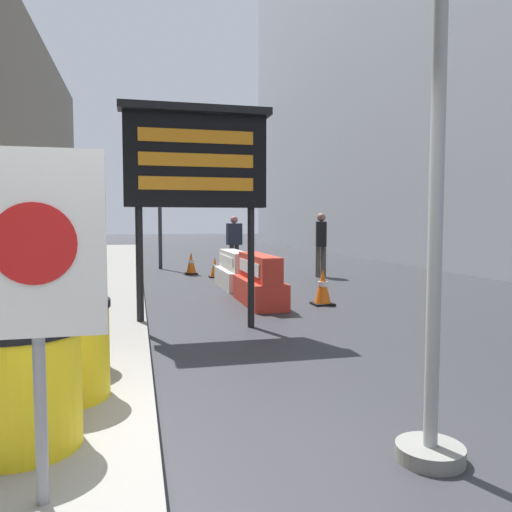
% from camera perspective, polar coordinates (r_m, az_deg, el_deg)
% --- Properties ---
extents(ground_plane, '(120.00, 120.00, 0.00)m').
position_cam_1_polar(ground_plane, '(3.24, -10.72, -24.53)').
color(ground_plane, '#2D2D33').
extents(barrel_drum_foreground, '(0.71, 0.71, 0.77)m').
position_cam_1_polar(barrel_drum_foreground, '(3.44, -25.12, -13.22)').
color(barrel_drum_foreground, yellow).
rests_on(barrel_drum_foreground, sidewalk_left).
extents(barrel_drum_middle, '(0.71, 0.71, 0.77)m').
position_cam_1_polar(barrel_drum_middle, '(4.24, -21.09, -9.89)').
color(barrel_drum_middle, yellow).
rests_on(barrel_drum_middle, sidewalk_left).
extents(barrel_drum_back, '(0.71, 0.71, 0.77)m').
position_cam_1_polar(barrel_drum_back, '(5.08, -20.83, -7.60)').
color(barrel_drum_back, yellow).
rests_on(barrel_drum_back, sidewalk_left).
extents(warning_sign, '(0.65, 0.08, 1.73)m').
position_cam_1_polar(warning_sign, '(2.57, -23.90, -0.97)').
color(warning_sign, gray).
rests_on(warning_sign, sidewalk_left).
extents(message_board, '(2.09, 0.36, 3.13)m').
position_cam_1_polar(message_board, '(7.13, -6.87, 10.68)').
color(message_board, black).
rests_on(message_board, ground_plane).
extents(jersey_barrier_red_striped, '(0.62, 1.99, 0.93)m').
position_cam_1_polar(jersey_barrier_red_striped, '(9.35, 0.33, -3.02)').
color(jersey_barrier_red_striped, red).
rests_on(jersey_barrier_red_striped, ground_plane).
extents(jersey_barrier_white, '(0.64, 2.07, 0.86)m').
position_cam_1_polar(jersey_barrier_white, '(11.68, -2.48, -1.79)').
color(jersey_barrier_white, silver).
rests_on(jersey_barrier_white, ground_plane).
extents(traffic_cone_near, '(0.32, 0.32, 0.57)m').
position_cam_1_polar(traffic_cone_near, '(13.82, -4.73, -1.32)').
color(traffic_cone_near, black).
rests_on(traffic_cone_near, ground_plane).
extents(traffic_cone_mid, '(0.38, 0.38, 0.68)m').
position_cam_1_polar(traffic_cone_mid, '(9.33, 7.64, -3.54)').
color(traffic_cone_mid, black).
rests_on(traffic_cone_mid, ground_plane).
extents(traffic_cone_far, '(0.36, 0.36, 0.65)m').
position_cam_1_polar(traffic_cone_far, '(14.77, -7.42, -0.84)').
color(traffic_cone_far, black).
rests_on(traffic_cone_far, ground_plane).
extents(traffic_light_near_curb, '(0.28, 0.44, 4.37)m').
position_cam_1_polar(traffic_light_near_curb, '(16.52, -10.97, 9.47)').
color(traffic_light_near_curb, '#2D2D30').
rests_on(traffic_light_near_curb, ground_plane).
extents(pedestrian_worker, '(0.41, 0.53, 1.78)m').
position_cam_1_polar(pedestrian_worker, '(13.95, 7.44, 1.90)').
color(pedestrian_worker, '#514C42').
rests_on(pedestrian_worker, ground_plane).
extents(pedestrian_passerby, '(0.47, 0.30, 1.72)m').
position_cam_1_polar(pedestrian_passerby, '(15.35, -2.51, 1.97)').
color(pedestrian_passerby, '#333338').
rests_on(pedestrian_passerby, ground_plane).
extents(steel_pole_right, '(0.44, 0.44, 3.55)m').
position_cam_1_polar(steel_pole_right, '(3.36, 19.67, -3.90)').
color(steel_pole_right, gray).
rests_on(steel_pole_right, ground_plane).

